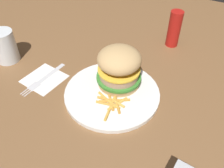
% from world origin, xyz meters
% --- Properties ---
extents(ground_plane, '(1.60, 1.60, 0.00)m').
position_xyz_m(ground_plane, '(0.00, 0.00, 0.00)').
color(ground_plane, brown).
extents(plate, '(0.27, 0.27, 0.01)m').
position_xyz_m(plate, '(-0.03, -0.01, 0.01)').
color(plate, white).
rests_on(plate, ground_plane).
extents(sandwich, '(0.13, 0.13, 0.12)m').
position_xyz_m(sandwich, '(-0.03, -0.06, 0.07)').
color(sandwich, tan).
rests_on(sandwich, plate).
extents(fries_pile, '(0.09, 0.10, 0.01)m').
position_xyz_m(fries_pile, '(-0.05, 0.03, 0.02)').
color(fries_pile, gold).
rests_on(fries_pile, plate).
extents(napkin, '(0.12, 0.12, 0.00)m').
position_xyz_m(napkin, '(0.19, 0.02, 0.00)').
color(napkin, white).
rests_on(napkin, ground_plane).
extents(fork, '(0.04, 0.17, 0.00)m').
position_xyz_m(fork, '(0.19, 0.02, 0.00)').
color(fork, silver).
rests_on(fork, napkin).
extents(drink_glass, '(0.07, 0.07, 0.11)m').
position_xyz_m(drink_glass, '(0.36, -0.00, 0.05)').
color(drink_glass, silver).
rests_on(drink_glass, ground_plane).
extents(ketchup_bottle, '(0.04, 0.04, 0.13)m').
position_xyz_m(ketchup_bottle, '(-0.10, -0.34, 0.06)').
color(ketchup_bottle, '#B21914').
rests_on(ketchup_bottle, ground_plane).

